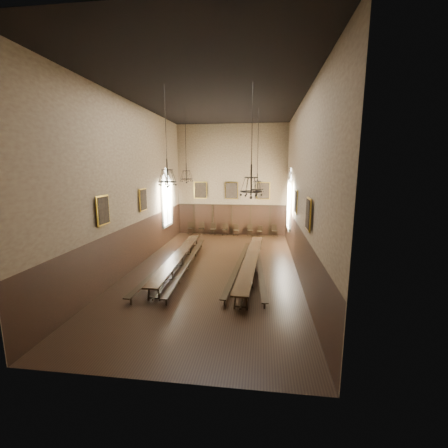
% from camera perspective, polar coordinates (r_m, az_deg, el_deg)
% --- Properties ---
extents(floor, '(9.00, 18.00, 0.02)m').
position_cam_1_polar(floor, '(16.83, -1.76, -8.58)').
color(floor, black).
rests_on(floor, ground).
extents(ceiling, '(9.00, 18.00, 0.02)m').
position_cam_1_polar(ceiling, '(16.27, -1.96, 23.00)').
color(ceiling, black).
rests_on(ceiling, ground).
extents(wall_back, '(9.00, 0.02, 9.00)m').
position_cam_1_polar(wall_back, '(24.85, 1.46, 8.26)').
color(wall_back, '#847251').
rests_on(wall_back, ground).
extents(wall_front, '(9.00, 0.02, 9.00)m').
position_cam_1_polar(wall_front, '(7.21, -13.25, 2.20)').
color(wall_front, '#847251').
rests_on(wall_front, ground).
extents(wall_left, '(0.02, 18.00, 9.00)m').
position_cam_1_polar(wall_left, '(17.22, -16.95, 6.77)').
color(wall_left, '#847251').
rests_on(wall_left, ground).
extents(wall_right, '(0.02, 18.00, 9.00)m').
position_cam_1_polar(wall_right, '(15.85, 14.57, 6.59)').
color(wall_right, '#847251').
rests_on(wall_right, ground).
extents(wainscot_panelling, '(9.00, 18.00, 2.50)m').
position_cam_1_polar(wainscot_panelling, '(16.46, -1.79, -4.43)').
color(wainscot_panelling, black).
rests_on(wainscot_panelling, floor).
extents(table_left, '(1.00, 9.67, 0.75)m').
position_cam_1_polar(table_left, '(17.16, -8.62, -6.95)').
color(table_left, black).
rests_on(table_left, floor).
extents(table_right, '(1.22, 10.04, 0.78)m').
position_cam_1_polar(table_right, '(16.36, 5.19, -7.71)').
color(table_right, black).
rests_on(table_right, floor).
extents(bench_left_outer, '(0.61, 9.95, 0.45)m').
position_cam_1_polar(bench_left_outer, '(17.09, -10.51, -7.40)').
color(bench_left_outer, black).
rests_on(bench_left_outer, floor).
extents(bench_left_inner, '(0.77, 10.00, 0.45)m').
position_cam_1_polar(bench_left_inner, '(16.94, -6.81, -7.46)').
color(bench_left_inner, black).
rests_on(bench_left_inner, floor).
extents(bench_right_inner, '(0.83, 9.26, 0.42)m').
position_cam_1_polar(bench_right_inner, '(16.46, 2.85, -8.02)').
color(bench_right_inner, black).
rests_on(bench_right_inner, floor).
extents(bench_right_outer, '(0.83, 9.29, 0.42)m').
position_cam_1_polar(bench_right_outer, '(16.34, 6.73, -8.22)').
color(bench_right_outer, black).
rests_on(bench_right_outer, floor).
extents(chair_0, '(0.54, 0.54, 1.03)m').
position_cam_1_polar(chair_0, '(25.45, -6.41, -1.26)').
color(chair_0, black).
rests_on(chair_0, floor).
extents(chair_1, '(0.49, 0.49, 1.04)m').
position_cam_1_polar(chair_1, '(25.27, -4.34, -1.30)').
color(chair_1, black).
rests_on(chair_1, floor).
extents(chair_2, '(0.49, 0.49, 0.98)m').
position_cam_1_polar(chair_2, '(25.10, -2.13, -1.41)').
color(chair_2, black).
rests_on(chair_2, floor).
extents(chair_3, '(0.45, 0.45, 0.97)m').
position_cam_1_polar(chair_3, '(24.93, 0.19, -1.48)').
color(chair_3, black).
rests_on(chair_3, floor).
extents(chair_4, '(0.44, 0.44, 0.95)m').
position_cam_1_polar(chair_4, '(24.82, 2.28, -1.57)').
color(chair_4, black).
rests_on(chair_4, floor).
extents(chair_5, '(0.46, 0.46, 0.97)m').
position_cam_1_polar(chair_5, '(24.86, 4.95, -1.57)').
color(chair_5, black).
rests_on(chair_5, floor).
extents(chair_6, '(0.47, 0.47, 0.88)m').
position_cam_1_polar(chair_6, '(24.73, 6.80, -1.73)').
color(chair_6, black).
rests_on(chair_6, floor).
extents(chair_7, '(0.53, 0.53, 0.97)m').
position_cam_1_polar(chair_7, '(24.88, 9.61, -1.66)').
color(chair_7, black).
rests_on(chair_7, floor).
extents(chandelier_back_left, '(0.77, 0.77, 4.28)m').
position_cam_1_polar(chandelier_back_left, '(18.61, -7.18, 9.46)').
color(chandelier_back_left, black).
rests_on(chandelier_back_left, ceiling).
extents(chandelier_back_right, '(0.79, 0.79, 4.93)m').
position_cam_1_polar(chandelier_back_right, '(18.69, 6.34, 7.63)').
color(chandelier_back_right, black).
rests_on(chandelier_back_right, ceiling).
extents(chandelier_front_left, '(0.81, 0.81, 4.23)m').
position_cam_1_polar(chandelier_front_left, '(13.66, -10.75, 9.12)').
color(chandelier_front_left, black).
rests_on(chandelier_front_left, ceiling).
extents(chandelier_front_right, '(0.95, 0.95, 4.67)m').
position_cam_1_polar(chandelier_front_right, '(13.18, 5.19, 7.38)').
color(chandelier_front_right, black).
rests_on(chandelier_front_right, ceiling).
extents(portrait_back_0, '(1.10, 0.12, 1.40)m').
position_cam_1_polar(portrait_back_0, '(25.16, -4.51, 6.44)').
color(portrait_back_0, gold).
rests_on(portrait_back_0, wall_back).
extents(portrait_back_1, '(1.10, 0.12, 1.40)m').
position_cam_1_polar(portrait_back_1, '(24.77, 1.42, 6.40)').
color(portrait_back_1, gold).
rests_on(portrait_back_1, wall_back).
extents(portrait_back_2, '(1.10, 0.12, 1.40)m').
position_cam_1_polar(portrait_back_2, '(24.64, 7.48, 6.29)').
color(portrait_back_2, gold).
rests_on(portrait_back_2, wall_back).
extents(portrait_left_0, '(0.12, 1.00, 1.30)m').
position_cam_1_polar(portrait_left_0, '(18.15, -15.15, 4.49)').
color(portrait_left_0, gold).
rests_on(portrait_left_0, wall_left).
extents(portrait_left_1, '(0.12, 1.00, 1.30)m').
position_cam_1_polar(portrait_left_1, '(14.12, -22.06, 2.43)').
color(portrait_left_1, gold).
rests_on(portrait_left_1, wall_left).
extents(portrait_right_0, '(0.12, 1.00, 1.30)m').
position_cam_1_polar(portrait_right_0, '(16.89, 13.59, 4.14)').
color(portrait_right_0, gold).
rests_on(portrait_right_0, wall_right).
extents(portrait_right_1, '(0.12, 1.00, 1.30)m').
position_cam_1_polar(portrait_right_1, '(12.47, 15.79, 1.82)').
color(portrait_right_1, gold).
rests_on(portrait_right_1, wall_right).
extents(window_right, '(0.20, 2.20, 4.60)m').
position_cam_1_polar(window_right, '(21.38, 12.40, 4.68)').
color(window_right, white).
rests_on(window_right, wall_right).
extents(window_left, '(0.20, 2.20, 4.60)m').
position_cam_1_polar(window_left, '(22.40, -10.88, 5.00)').
color(window_left, white).
rests_on(window_left, wall_left).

